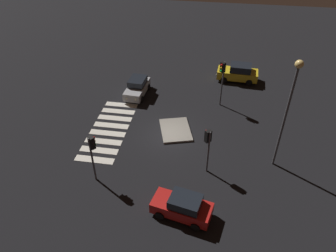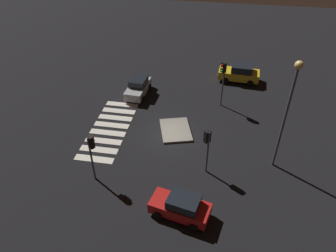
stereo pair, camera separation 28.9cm
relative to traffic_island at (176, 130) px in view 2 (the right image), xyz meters
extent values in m
plane|color=black|center=(0.71, -0.57, -0.09)|extent=(80.00, 80.00, 0.00)
cube|color=gray|center=(0.00, 0.00, 0.00)|extent=(3.99, 3.41, 0.18)
cube|color=#9EA0A5|center=(-5.45, -4.76, 0.60)|extent=(4.13, 2.01, 0.82)
cube|color=black|center=(-5.69, -4.74, 1.35)|extent=(2.17, 1.71, 0.67)
cylinder|color=black|center=(-4.14, -4.01, 0.23)|extent=(0.66, 0.28, 0.65)
cylinder|color=black|center=(-4.27, -5.69, 0.23)|extent=(0.66, 0.28, 0.65)
cylinder|color=black|center=(-6.62, -3.82, 0.23)|extent=(0.66, 0.28, 0.65)
cylinder|color=black|center=(-6.75, -5.51, 0.23)|extent=(0.66, 0.28, 0.65)
sphere|color=#F2EABF|center=(-3.45, -4.43, 0.60)|extent=(0.22, 0.22, 0.22)
sphere|color=#F2EABF|center=(-3.52, -5.38, 0.60)|extent=(0.22, 0.22, 0.22)
cube|color=red|center=(8.94, 1.64, 0.59)|extent=(2.48, 4.19, 0.80)
cube|color=black|center=(9.00, 1.87, 1.31)|extent=(1.92, 2.29, 0.65)
cylinder|color=black|center=(9.49, 0.28, 0.23)|extent=(0.36, 0.67, 0.63)
cylinder|color=black|center=(7.88, 0.63, 0.23)|extent=(0.36, 0.67, 0.63)
cylinder|color=black|center=(10.01, 2.65, 0.23)|extent=(0.36, 0.67, 0.63)
cylinder|color=black|center=(8.40, 3.00, 0.23)|extent=(0.36, 0.67, 0.63)
sphere|color=#F2EABF|center=(8.99, -0.34, 0.59)|extent=(0.21, 0.21, 0.21)
sphere|color=#F2EABF|center=(8.08, -0.14, 0.59)|extent=(0.21, 0.21, 0.21)
cube|color=gold|center=(-10.19, 5.48, 0.66)|extent=(2.17, 4.48, 0.89)
cube|color=black|center=(-10.17, 5.74, 1.47)|extent=(1.85, 2.34, 0.72)
cylinder|color=black|center=(-9.37, 4.07, 0.26)|extent=(0.30, 0.72, 0.70)
cylinder|color=black|center=(-11.20, 4.19, 0.26)|extent=(0.30, 0.72, 0.70)
cylinder|color=black|center=(-9.18, 6.76, 0.26)|extent=(0.30, 0.72, 0.70)
cylinder|color=black|center=(-11.01, 6.89, 0.26)|extent=(0.30, 0.72, 0.70)
sphere|color=#F2EABF|center=(-9.82, 3.31, 0.66)|extent=(0.23, 0.23, 0.23)
sphere|color=#F2EABF|center=(-10.85, 3.38, 0.66)|extent=(0.23, 0.23, 0.23)
cylinder|color=#47474C|center=(-4.89, 3.77, 2.23)|extent=(0.14, 0.14, 4.65)
cube|color=black|center=(-4.75, 3.66, 4.08)|extent=(0.52, 0.54, 0.96)
sphere|color=red|center=(-4.59, 3.54, 4.38)|extent=(0.22, 0.22, 0.22)
sphere|color=orange|center=(-4.59, 3.54, 4.08)|extent=(0.22, 0.22, 0.22)
sphere|color=green|center=(-4.59, 3.54, 3.78)|extent=(0.22, 0.22, 0.22)
cylinder|color=#47474C|center=(6.75, -5.05, 1.88)|extent=(0.14, 0.14, 3.94)
cube|color=black|center=(6.61, -4.94, 3.37)|extent=(0.52, 0.54, 0.96)
sphere|color=red|center=(6.45, -4.82, 3.67)|extent=(0.22, 0.22, 0.22)
sphere|color=orange|center=(6.45, -4.82, 3.37)|extent=(0.22, 0.22, 0.22)
sphere|color=green|center=(6.45, -4.82, 3.07)|extent=(0.22, 0.22, 0.22)
cylinder|color=#47474C|center=(4.58, 3.04, 1.80)|extent=(0.14, 0.14, 3.77)
cube|color=black|center=(4.44, 2.91, 3.20)|extent=(0.53, 0.54, 0.96)
sphere|color=red|center=(4.30, 2.78, 3.50)|extent=(0.22, 0.22, 0.22)
sphere|color=orange|center=(4.30, 2.78, 3.20)|extent=(0.22, 0.22, 0.22)
sphere|color=green|center=(4.30, 2.78, 2.90)|extent=(0.22, 0.22, 0.22)
cylinder|color=#47474C|center=(2.97, 8.15, 4.11)|extent=(0.18, 0.18, 8.41)
sphere|color=#F9D172|center=(2.97, 8.15, 8.50)|extent=(0.56, 0.56, 0.56)
cube|color=silver|center=(-3.31, -5.89, -0.08)|extent=(0.70, 3.20, 0.02)
cube|color=silver|center=(-2.16, -5.89, -0.08)|extent=(0.70, 3.20, 0.02)
cube|color=silver|center=(-1.01, -5.89, -0.08)|extent=(0.70, 3.20, 0.02)
cube|color=silver|center=(0.14, -5.89, -0.08)|extent=(0.70, 3.20, 0.02)
cube|color=silver|center=(1.29, -5.89, -0.08)|extent=(0.70, 3.20, 0.02)
cube|color=silver|center=(2.44, -5.89, -0.08)|extent=(0.70, 3.20, 0.02)
cube|color=silver|center=(3.59, -5.89, -0.08)|extent=(0.70, 3.20, 0.02)
cube|color=silver|center=(4.74, -5.89, -0.08)|extent=(0.70, 3.20, 0.02)
camera|label=1|loc=(22.57, 2.89, 17.65)|focal=34.61mm
camera|label=2|loc=(22.53, 3.17, 17.65)|focal=34.61mm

